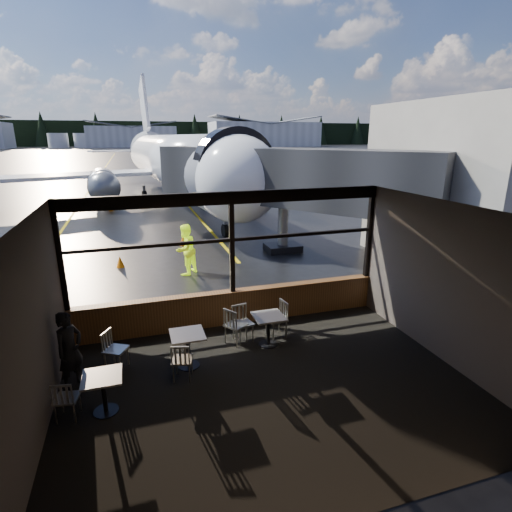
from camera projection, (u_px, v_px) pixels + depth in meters
name	position (u px, v px, depth m)	size (l,w,h in m)	color
ground_plane	(136.00, 153.00, 120.36)	(520.00, 520.00, 0.00)	black
carpet_floor	(270.00, 388.00, 7.89)	(8.00, 6.00, 0.01)	black
ceiling	(272.00, 214.00, 6.89)	(8.00, 6.00, 0.04)	#38332D
wall_left	(31.00, 338.00, 6.26)	(0.04, 6.00, 3.50)	#4B423C
wall_right	(448.00, 284.00, 8.53)	(0.04, 6.00, 3.50)	#4B423C
wall_back	(357.00, 408.00, 4.65)	(8.00, 0.04, 3.50)	#4B423C
window_sill	(233.00, 308.00, 10.51)	(8.00, 0.28, 0.90)	#57341A
window_header	(231.00, 198.00, 9.67)	(8.00, 0.18, 0.30)	black
mullion_left	(60.00, 257.00, 8.88)	(0.12, 0.12, 2.60)	black
mullion_centre	(232.00, 244.00, 10.01)	(0.12, 0.12, 2.60)	black
mullion_right	(369.00, 233.00, 11.13)	(0.12, 0.12, 2.60)	black
window_transom	(232.00, 240.00, 9.98)	(8.00, 0.10, 0.08)	black
airliner	(173.00, 126.00, 28.87)	(29.93, 35.92, 10.98)	white
jet_bridge	(286.00, 199.00, 16.02)	(8.79, 10.75, 4.69)	#2A2A2D
cafe_table_near	(268.00, 330.00, 9.43)	(0.69, 0.69, 0.76)	gray
cafe_table_mid	(188.00, 350.00, 8.54)	(0.71, 0.71, 0.78)	#A7A199
cafe_table_left	(104.00, 394.00, 7.11)	(0.67, 0.67, 0.74)	gray
chair_near_e	(276.00, 319.00, 9.80)	(0.51, 0.51, 0.93)	#BBB7A9
chair_near_w	(236.00, 325.00, 9.49)	(0.51, 0.51, 0.94)	#AFAA9E
chair_near_n	(243.00, 324.00, 9.60)	(0.49, 0.49, 0.90)	#BAB6A8
chair_mid_s	(182.00, 360.00, 8.10)	(0.46, 0.46, 0.84)	#B4AFA3
chair_mid_w	(116.00, 350.00, 8.46)	(0.47, 0.47, 0.87)	#BAB6A8
chair_left_s	(67.00, 399.00, 6.94)	(0.44, 0.44, 0.81)	#B3ADA1
passenger	(70.00, 351.00, 7.72)	(0.59, 0.38, 1.61)	black
ground_crew	(185.00, 250.00, 14.18)	(0.89, 0.69, 1.82)	#BFF219
cone_nose	(183.00, 240.00, 18.19)	(0.33, 0.33, 0.46)	#F94F07
cone_wing	(111.00, 208.00, 26.53)	(0.31, 0.31, 0.44)	orange
terminal_annex	(475.00, 186.00, 14.90)	(5.00, 7.00, 6.00)	gray
hangar_mid	(132.00, 136.00, 178.36)	(38.00, 15.00, 10.00)	silver
hangar_right	(264.00, 133.00, 188.72)	(50.00, 20.00, 12.00)	silver
fuel_tank_a	(58.00, 141.00, 167.66)	(8.00, 8.00, 6.00)	silver
fuel_tank_b	(84.00, 140.00, 170.51)	(8.00, 8.00, 6.00)	silver
fuel_tank_c	(109.00, 140.00, 173.35)	(8.00, 8.00, 6.00)	silver
treeline	(131.00, 134.00, 200.93)	(360.00, 3.00, 12.00)	black
cone_extra	(120.00, 262.00, 15.12)	(0.31, 0.31, 0.43)	#E55907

